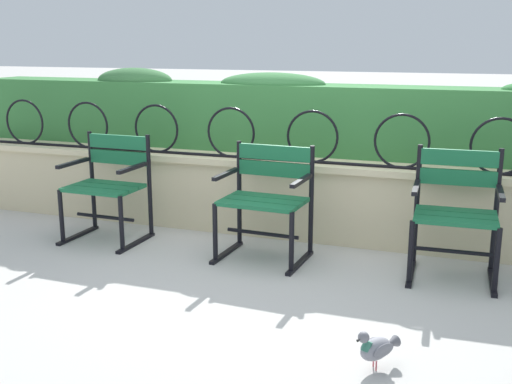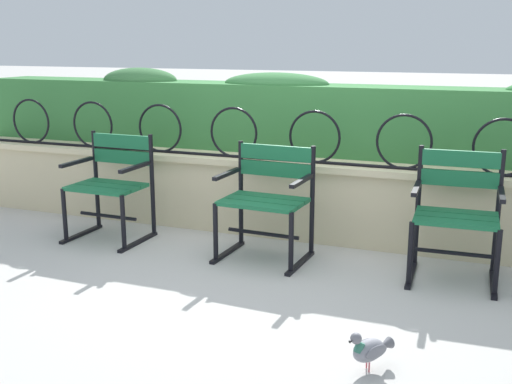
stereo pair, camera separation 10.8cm
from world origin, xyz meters
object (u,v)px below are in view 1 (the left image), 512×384
Objects in this scene: park_chair_right at (456,210)px; park_chair_left at (109,183)px; pigeon_near_chairs at (376,347)px; park_chair_centre at (266,197)px.

park_chair_left is at bearing -178.68° from park_chair_right.
park_chair_left reaches higher than pigeon_near_chairs.
park_chair_centre is (1.34, 0.01, -0.00)m from park_chair_left.
park_chair_left is at bearing 149.83° from pigeon_near_chairs.
park_chair_right reaches higher than pigeon_near_chairs.
park_chair_centre is 1.33m from park_chair_right.
park_chair_right is 3.31× the size of pigeon_near_chairs.
park_chair_right is at bearing 78.86° from pigeon_near_chairs.
park_chair_left is 2.78m from pigeon_near_chairs.
pigeon_near_chairs is (1.04, -1.39, -0.35)m from park_chair_centre.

